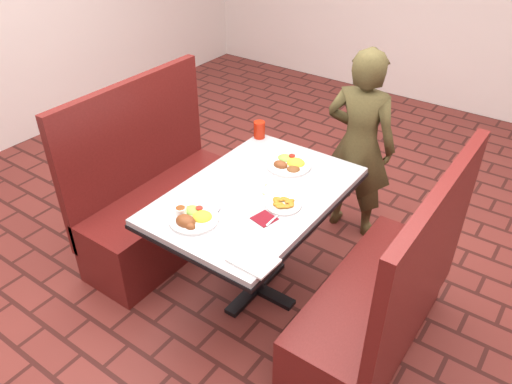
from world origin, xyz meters
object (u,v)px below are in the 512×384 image
(near_dinner_plate, at_px, (192,216))
(diner_person, at_px, (359,145))
(plantain_plate, at_px, (283,204))
(red_tumbler, at_px, (259,130))
(booth_bench_right, at_px, (379,307))
(far_dinner_plate, at_px, (289,162))
(dining_table, at_px, (256,206))
(booth_bench_left, at_px, (161,205))

(near_dinner_plate, bearing_deg, diner_person, 77.83)
(plantain_plate, distance_m, red_tumbler, 0.80)
(diner_person, xyz_separation_m, near_dinner_plate, (-0.29, -1.36, 0.10))
(booth_bench_right, bearing_deg, diner_person, 122.89)
(far_dinner_plate, xyz_separation_m, plantain_plate, (0.20, -0.37, -0.01))
(diner_person, relative_size, far_dinner_plate, 5.05)
(diner_person, bearing_deg, near_dinner_plate, 72.95)
(dining_table, relative_size, red_tumbler, 10.75)
(dining_table, relative_size, far_dinner_plate, 4.53)
(dining_table, xyz_separation_m, booth_bench_right, (0.80, 0.00, -0.32))
(plantain_plate, bearing_deg, far_dinner_plate, 117.88)
(near_dinner_plate, height_order, plantain_plate, near_dinner_plate)
(diner_person, relative_size, near_dinner_plate, 5.31)
(diner_person, distance_m, red_tumbler, 0.69)
(booth_bench_left, bearing_deg, plantain_plate, -1.37)
(plantain_plate, xyz_separation_m, red_tumbler, (-0.56, 0.57, 0.04))
(near_dinner_plate, bearing_deg, plantain_plate, 50.85)
(diner_person, xyz_separation_m, far_dinner_plate, (-0.18, -0.61, 0.10))
(dining_table, bearing_deg, far_dinner_plate, 90.00)
(plantain_plate, bearing_deg, booth_bench_left, 178.63)
(plantain_plate, bearing_deg, diner_person, 90.90)
(dining_table, bearing_deg, diner_person, 79.32)
(far_dinner_plate, distance_m, red_tumbler, 0.41)
(far_dinner_plate, distance_m, plantain_plate, 0.42)
(booth_bench_right, height_order, near_dinner_plate, booth_bench_right)
(near_dinner_plate, height_order, far_dinner_plate, near_dinner_plate)
(near_dinner_plate, bearing_deg, dining_table, 74.37)
(booth_bench_right, xyz_separation_m, red_tumbler, (-1.16, 0.54, 0.48))
(near_dinner_plate, height_order, red_tumbler, red_tumbler)
(far_dinner_plate, bearing_deg, diner_person, 73.53)
(dining_table, relative_size, booth_bench_left, 1.01)
(diner_person, distance_m, near_dinner_plate, 1.39)
(diner_person, bearing_deg, plantain_plate, 86.02)
(near_dinner_plate, xyz_separation_m, far_dinner_plate, (0.11, 0.75, -0.00))
(booth_bench_left, relative_size, diner_person, 0.89)
(plantain_plate, bearing_deg, booth_bench_right, 2.25)
(booth_bench_right, bearing_deg, red_tumbler, 154.86)
(dining_table, relative_size, near_dinner_plate, 4.76)
(red_tumbler, bearing_deg, far_dinner_plate, -28.74)
(booth_bench_left, height_order, plantain_plate, booth_bench_left)
(dining_table, xyz_separation_m, near_dinner_plate, (-0.11, -0.40, 0.12))
(booth_bench_left, distance_m, near_dinner_plate, 0.91)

